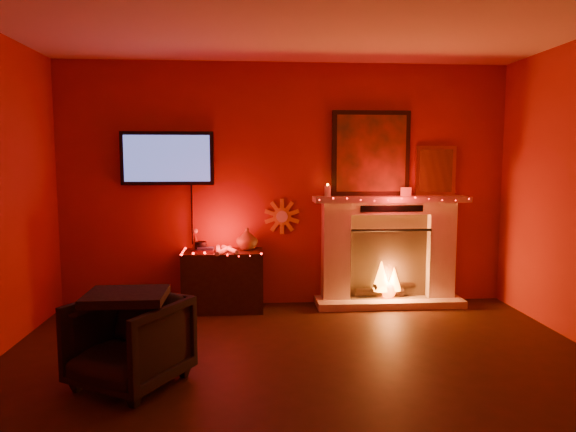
# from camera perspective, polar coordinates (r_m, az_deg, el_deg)

# --- Properties ---
(room) EXTENTS (5.00, 5.00, 5.00)m
(room) POSITION_cam_1_polar(r_m,az_deg,el_deg) (3.28, 2.93, 1.31)
(room) COLOR black
(room) RESTS_ON ground
(floor) EXTENTS (5.00, 5.00, 0.00)m
(floor) POSITION_cam_1_polar(r_m,az_deg,el_deg) (3.65, 2.80, -20.33)
(floor) COLOR black
(floor) RESTS_ON ground
(fireplace) EXTENTS (1.72, 0.40, 2.18)m
(fireplace) POSITION_cam_1_polar(r_m,az_deg,el_deg) (5.91, 11.00, -2.71)
(fireplace) COLOR beige
(fireplace) RESTS_ON floor
(tv) EXTENTS (1.00, 0.07, 1.24)m
(tv) POSITION_cam_1_polar(r_m,az_deg,el_deg) (5.76, -13.24, 6.23)
(tv) COLOR black
(tv) RESTS_ON room
(sunburst_clock) EXTENTS (0.40, 0.03, 0.40)m
(sunburst_clock) POSITION_cam_1_polar(r_m,az_deg,el_deg) (5.76, -0.68, -0.06)
(sunburst_clock) COLOR gold
(sunburst_clock) RESTS_ON room
(console_table) EXTENTS (0.86, 0.52, 0.90)m
(console_table) POSITION_cam_1_polar(r_m,az_deg,el_deg) (5.65, -7.13, -6.80)
(console_table) COLOR black
(console_table) RESTS_ON floor
(armchair) EXTENTS (0.95, 0.96, 0.64)m
(armchair) POSITION_cam_1_polar(r_m,az_deg,el_deg) (3.99, -17.21, -13.22)
(armchair) COLOR black
(armchair) RESTS_ON floor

